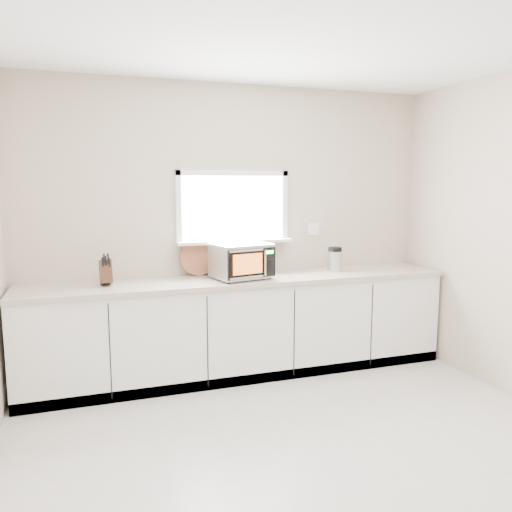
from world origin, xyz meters
name	(u,v)px	position (x,y,z in m)	size (l,w,h in m)	color
ground	(322,469)	(0.00, 0.00, 0.00)	(4.00, 4.00, 0.00)	beige
back_wall	(233,227)	(0.00, 2.00, 1.36)	(4.00, 0.17, 2.70)	#BAAC94
cabinets	(242,328)	(0.00, 1.70, 0.44)	(3.92, 0.60, 0.88)	white
countertop	(242,280)	(0.00, 1.69, 0.90)	(3.92, 0.64, 0.04)	beige
microwave	(242,260)	(-0.01, 1.65, 1.09)	(0.57, 0.49, 0.32)	black
knife_block	(106,272)	(-1.20, 1.72, 1.04)	(0.11, 0.20, 0.28)	#482C1A
cutting_board	(198,257)	(-0.36, 1.94, 1.09)	(0.34, 0.34, 0.02)	brown
coffee_grinder	(335,259)	(0.97, 1.75, 1.04)	(0.15, 0.15, 0.24)	#B8BBC0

